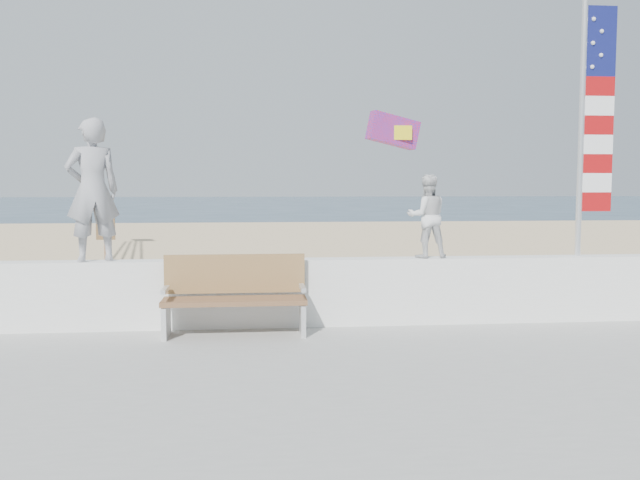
# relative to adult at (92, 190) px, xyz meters

# --- Properties ---
(ground) EXTENTS (220.00, 220.00, 0.00)m
(ground) POSITION_rel_adult_xyz_m (2.74, -2.00, -2.00)
(ground) COLOR #2B4156
(ground) RESTS_ON ground
(sand) EXTENTS (90.00, 40.00, 0.08)m
(sand) POSITION_rel_adult_xyz_m (2.74, 7.00, -1.96)
(sand) COLOR beige
(sand) RESTS_ON ground
(seawall) EXTENTS (30.00, 0.35, 0.90)m
(seawall) POSITION_rel_adult_xyz_m (2.74, 0.00, -1.37)
(seawall) COLOR white
(seawall) RESTS_ON boardwalk
(adult) EXTENTS (0.79, 0.66, 1.85)m
(adult) POSITION_rel_adult_xyz_m (0.00, 0.00, 0.00)
(adult) COLOR #9A9A9F
(adult) RESTS_ON seawall
(child) EXTENTS (0.55, 0.43, 1.13)m
(child) POSITION_rel_adult_xyz_m (4.42, 0.00, -0.36)
(child) COLOR silver
(child) RESTS_ON seawall
(bench) EXTENTS (1.80, 0.57, 1.00)m
(bench) POSITION_rel_adult_xyz_m (1.82, -0.45, -1.32)
(bench) COLOR brown
(bench) RESTS_ON boardwalk
(flag) EXTENTS (0.50, 0.08, 3.50)m
(flag) POSITION_rel_adult_xyz_m (6.70, -0.00, 0.99)
(flag) COLOR white
(flag) RESTS_ON seawall
(parafoil_kite) EXTENTS (1.09, 0.50, 0.73)m
(parafoil_kite) POSITION_rel_adult_xyz_m (4.76, 3.83, 1.09)
(parafoil_kite) COLOR red
(parafoil_kite) RESTS_ON ground
(sign) EXTENTS (0.32, 0.07, 1.46)m
(sign) POSITION_rel_adult_xyz_m (-0.49, 3.02, -1.06)
(sign) COLOR #8B6342
(sign) RESTS_ON sand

